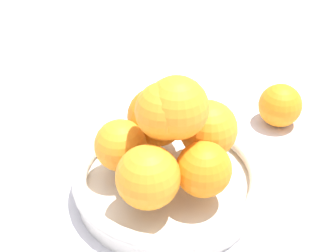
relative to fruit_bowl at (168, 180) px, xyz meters
name	(u,v)px	position (x,y,z in m)	size (l,w,h in m)	color
ground_plane	(168,191)	(0.00, 0.00, -0.02)	(4.00, 4.00, 0.00)	silver
fruit_bowl	(168,180)	(0.00, 0.00, 0.00)	(0.25, 0.25, 0.04)	silver
orange_pile	(169,134)	(0.00, 0.00, 0.07)	(0.19, 0.18, 0.13)	orange
stray_orange	(280,105)	(-0.22, 0.08, 0.01)	(0.07, 0.07, 0.07)	orange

